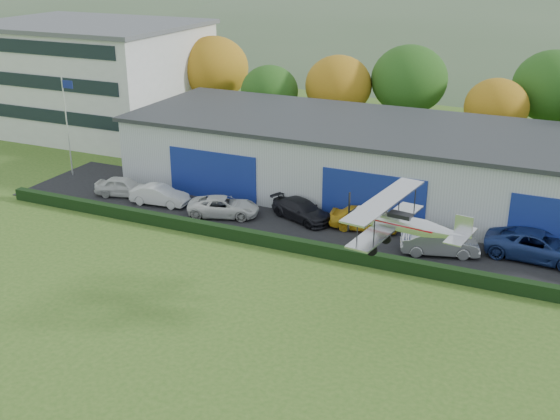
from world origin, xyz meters
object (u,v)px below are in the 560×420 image
at_px(office_block, 91,76).
at_px(car_2, 224,206).
at_px(car_0, 124,187).
at_px(car_4, 365,218).
at_px(car_3, 302,210).
at_px(car_1, 160,195).
at_px(car_6, 538,246).
at_px(flagpole, 67,117).
at_px(hangar, 398,162).
at_px(biplane, 401,222).
at_px(car_5, 440,242).

bearing_deg(office_block, car_2, -33.88).
bearing_deg(car_0, car_4, -99.82).
xyz_separation_m(car_2, car_3, (5.11, 1.58, 0.01)).
relative_size(car_1, car_6, 0.70).
bearing_deg(car_1, car_4, -89.19).
xyz_separation_m(flagpole, car_1, (10.02, -2.64, -4.04)).
distance_m(office_block, car_6, 45.83).
distance_m(office_block, car_1, 24.36).
bearing_deg(hangar, car_4, -91.69).
relative_size(hangar, car_4, 9.00).
relative_size(car_1, biplane, 0.60).
bearing_deg(biplane, car_2, 157.39).
relative_size(car_1, car_4, 0.93).
distance_m(car_3, biplane, 14.38).
height_order(car_1, car_3, car_1).
xyz_separation_m(flagpole, car_6, (35.31, -0.97, -3.90)).
xyz_separation_m(car_2, car_5, (14.72, -0.04, 0.09)).
distance_m(car_2, biplane, 17.26).
bearing_deg(car_3, car_0, 118.59).
distance_m(hangar, car_3, 8.62).
bearing_deg(hangar, office_block, 167.99).
bearing_deg(car_6, car_1, 96.56).
xyz_separation_m(office_block, flagpole, (8.12, -13.00, -0.43)).
height_order(car_4, car_6, car_6).
distance_m(car_0, car_5, 23.33).
bearing_deg(car_5, car_3, 63.65).
bearing_deg(biplane, flagpole, 167.34).
bearing_deg(biplane, hangar, 113.20).
bearing_deg(car_5, car_0, 72.06).
relative_size(flagpole, car_5, 1.73).
bearing_deg(flagpole, car_5, -5.14).
distance_m(hangar, car_1, 17.29).
bearing_deg(car_1, hangar, -65.79).
distance_m(car_2, car_5, 14.72).
distance_m(car_0, car_1, 3.44).
height_order(car_0, car_4, car_4).
height_order(car_3, car_4, car_4).
height_order(flagpole, car_5, flagpole).
relative_size(office_block, car_3, 4.39).
relative_size(car_0, car_1, 0.99).
bearing_deg(car_2, biplane, -138.63).
xyz_separation_m(car_1, car_2, (5.19, -0.01, -0.02)).
bearing_deg(car_6, car_4, 92.51).
relative_size(office_block, car_4, 4.57).
bearing_deg(flagpole, car_0, -18.68).
distance_m(office_block, flagpole, 15.33).
bearing_deg(car_5, hangar, 13.34).
bearing_deg(hangar, biplane, -74.79).
xyz_separation_m(hangar, car_6, (10.43, -6.95, -1.77)).
height_order(flagpole, car_1, flagpole).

